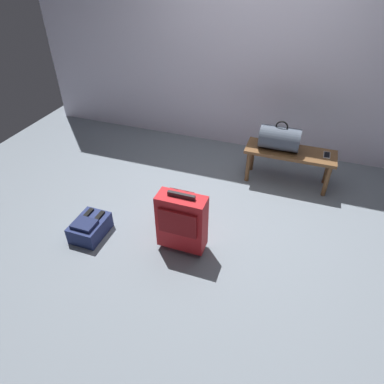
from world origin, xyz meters
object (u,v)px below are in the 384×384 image
Objects in this scene: cell_phone at (327,155)px; suitcase_upright_red at (182,222)px; bench at (290,156)px; duffel_bag_slate at (280,138)px; backpack_navy at (90,227)px; backpack_maroon at (176,206)px.

suitcase_upright_red is (-1.16, -1.46, -0.10)m from cell_phone.
cell_phone is 1.86m from suitcase_upright_red.
bench is 2.27× the size of duffel_bag_slate.
duffel_bag_slate is 0.54m from cell_phone.
duffel_bag_slate is 2.24m from backpack_navy.
suitcase_upright_red is at bearing -113.79° from duffel_bag_slate.
duffel_bag_slate is 1.58m from suitcase_upright_red.
backpack_navy is at bearing -137.09° from bench.
cell_phone reaches higher than bench.
backpack_maroon is at bearing 41.17° from backpack_navy.
cell_phone is 2.63m from backpack_navy.
bench is at bearing 0.00° from duffel_bag_slate.
bench is 2.63× the size of backpack_maroon.
suitcase_upright_red is 1.66× the size of backpack_navy.
backpack_navy is at bearing -142.39° from cell_phone.
suitcase_upright_red is at bearing -118.42° from bench.
backpack_navy is at bearing -138.83° from backpack_maroon.
backpack_maroon is (-1.01, -0.98, -0.26)m from bench.
bench is 1.43m from backpack_maroon.
suitcase_upright_red is 0.94m from backpack_navy.
backpack_maroon is (-0.24, 0.45, -0.23)m from suitcase_upright_red.
bench is 0.24m from duffel_bag_slate.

